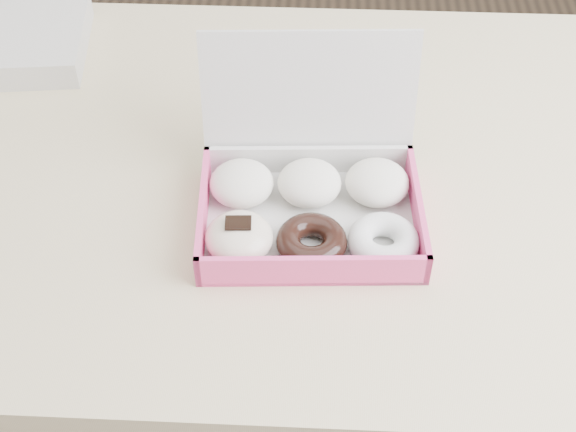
{
  "coord_description": "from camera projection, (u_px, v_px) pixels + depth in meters",
  "views": [
    {
      "loc": [
        0.08,
        -0.82,
        1.47
      ],
      "look_at": [
        0.05,
        -0.13,
        0.78
      ],
      "focal_mm": 50.0,
      "sensor_mm": 36.0,
      "label": 1
    }
  ],
  "objects": [
    {
      "name": "donut_box",
      "position": [
        308.0,
        198.0,
        0.99
      ],
      "size": [
        0.28,
        0.25,
        0.2
      ],
      "rotation": [
        0.0,
        0.0,
        0.06
      ],
      "color": "silver",
      "rests_on": "table"
    },
    {
      "name": "table",
      "position": [
        257.0,
        203.0,
        1.14
      ],
      "size": [
        1.2,
        0.8,
        0.75
      ],
      "color": "#CDB887",
      "rests_on": "ground"
    },
    {
      "name": "newspapers",
      "position": [
        0.0,
        41.0,
        1.26
      ],
      "size": [
        0.29,
        0.24,
        0.04
      ],
      "primitive_type": "cube",
      "rotation": [
        0.0,
        0.0,
        0.12
      ],
      "color": "white",
      "rests_on": "table"
    }
  ]
}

